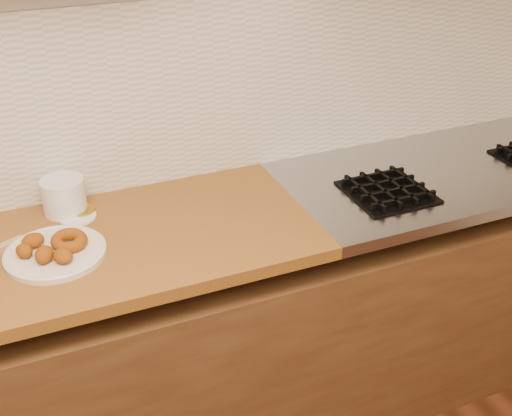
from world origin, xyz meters
The scene contains 11 objects.
wall_back centered at (0.00, 2.00, 1.35)m, with size 4.00×0.02×2.70m, color tan.
base_cabinet centered at (0.00, 1.69, 0.39)m, with size 3.60×0.60×0.77m, color brown.
stovetop centered at (1.15, 1.69, 0.88)m, with size 1.30×0.62×0.04m, color #9EA0A5.
backsplash centered at (0.00, 1.99, 1.20)m, with size 3.60×0.02×0.60m, color beige.
burner_grates centered at (1.13, 1.61, 0.91)m, with size 0.91×0.26×0.03m.
donut_plate centered at (-0.26, 1.66, 0.91)m, with size 0.28×0.28×0.02m, color beige.
ring_donut centered at (-0.22, 1.67, 0.93)m, with size 0.10×0.10×0.04m, color #824503.
fried_dough_chunks centered at (-0.29, 1.64, 0.94)m, with size 0.16×0.18×0.05m.
plastic_tub centered at (-0.19, 1.90, 0.96)m, with size 0.13×0.13×0.11m, color silver.
tub_lid centered at (-0.17, 1.85, 0.90)m, with size 0.11×0.11×0.01m, color silver.
brass_jar_lid centered at (-0.15, 1.87, 0.91)m, with size 0.08×0.08×0.01m, color #A38120.
Camera 1 is at (-0.33, 0.07, 1.91)m, focal length 45.00 mm.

